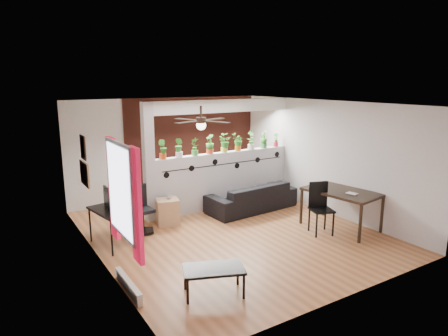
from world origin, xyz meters
TOP-DOWN VIEW (x-y plane):
  - room_shell at (0.00, 0.00)m, footprint 6.30×7.10m
  - partition_wall at (0.80, 1.50)m, footprint 3.60×0.18m
  - ceiling_header at (0.80, 1.50)m, footprint 3.60×0.18m
  - pier_column at (-1.11, 1.50)m, footprint 0.22×0.20m
  - brick_panel at (0.80, 2.97)m, footprint 3.90×0.05m
  - vine_decal at (0.80, 1.40)m, footprint 3.31×0.01m
  - window_assembly at (-2.56, -1.20)m, footprint 0.09×1.30m
  - baseboard_heater at (-2.54, -1.20)m, footprint 0.08×1.00m
  - corkboard at (-2.58, 0.95)m, footprint 0.03×0.60m
  - framed_art at (-2.58, 0.90)m, footprint 0.03×0.34m
  - ceiling_fan at (-0.80, -0.30)m, footprint 1.19×1.19m
  - potted_plant_0 at (-0.78, 1.50)m, footprint 0.28×0.28m
  - potted_plant_1 at (-0.39, 1.50)m, footprint 0.23×0.26m
  - potted_plant_2 at (0.01, 1.50)m, footprint 0.22×0.18m
  - potted_plant_3 at (0.41, 1.50)m, footprint 0.19×0.24m
  - potted_plant_4 at (0.80, 1.50)m, footprint 0.27×0.29m
  - potted_plant_5 at (1.20, 1.50)m, footprint 0.25×0.22m
  - potted_plant_6 at (1.59, 1.50)m, footprint 0.25×0.21m
  - potted_plant_7 at (1.99, 1.50)m, footprint 0.21×0.25m
  - potted_plant_8 at (2.38, 1.50)m, footprint 0.21×0.22m
  - sofa at (1.22, 0.93)m, footprint 2.15×0.96m
  - cube_shelf at (-0.90, 1.07)m, footprint 0.54×0.50m
  - cup at (-0.85, 1.07)m, footprint 0.15×0.15m
  - computer_desk at (-2.25, 0.59)m, footprint 0.67×1.04m
  - monitor at (-2.25, 0.74)m, footprint 0.36×0.09m
  - office_chair at (-1.54, 0.93)m, footprint 0.50×0.50m
  - dining_table at (2.08, -1.03)m, footprint 1.12×1.60m
  - book at (1.98, -1.33)m, footprint 0.19×0.24m
  - folding_chair at (1.54, -0.97)m, footprint 0.54×0.54m
  - coffee_table at (-1.51, -1.93)m, footprint 0.99×0.77m

SIDE VIEW (x-z plane):
  - baseboard_heater at x=-2.54m, z-range 0.00..0.18m
  - cube_shelf at x=-0.90m, z-range 0.00..0.56m
  - sofa at x=1.22m, z-range 0.00..0.62m
  - coffee_table at x=-1.51m, z-range 0.16..0.57m
  - office_chair at x=-1.54m, z-range -0.06..0.90m
  - cup at x=-0.85m, z-range 0.56..0.65m
  - folding_chair at x=1.54m, z-range 0.09..1.14m
  - computer_desk at x=-2.25m, z-range 0.28..0.98m
  - partition_wall at x=0.80m, z-range 0.00..1.35m
  - dining_table at x=2.08m, z-range 0.32..1.13m
  - monitor at x=-2.25m, z-range 0.70..0.90m
  - book at x=1.98m, z-range 0.81..0.83m
  - vine_decal at x=0.80m, z-range 0.93..1.23m
  - room_shell at x=0.00m, z-range -0.15..2.75m
  - pier_column at x=-1.11m, z-range 0.00..2.60m
  - brick_panel at x=0.80m, z-range 0.00..2.60m
  - corkboard at x=-2.58m, z-range 1.12..1.58m
  - window_assembly at x=-2.56m, z-range 0.73..2.28m
  - potted_plant_8 at x=2.38m, z-range 1.36..1.72m
  - potted_plant_2 at x=0.01m, z-range 1.36..1.78m
  - potted_plant_5 at x=1.20m, z-range 1.36..1.78m
  - potted_plant_0 at x=-0.78m, z-range 1.36..1.79m
  - potted_plant_7 at x=1.99m, z-range 1.36..1.80m
  - potted_plant_1 at x=-0.39m, z-range 1.36..1.80m
  - potted_plant_4 at x=0.80m, z-range 1.36..1.80m
  - potted_plant_6 at x=1.59m, z-range 1.36..1.81m
  - potted_plant_3 at x=0.41m, z-range 1.36..1.82m
  - framed_art at x=-2.58m, z-range 1.63..2.07m
  - ceiling_fan at x=-0.80m, z-range 2.10..2.53m
  - ceiling_header at x=0.80m, z-range 2.30..2.60m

